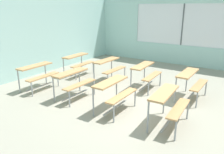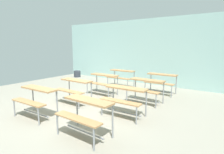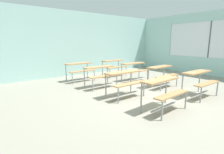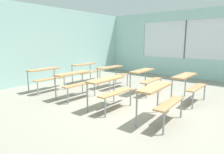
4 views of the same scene
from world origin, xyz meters
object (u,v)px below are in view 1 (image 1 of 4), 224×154
at_px(desk_bench_r1c0, 114,89).
at_px(desk_bench_r2c0, 74,79).
at_px(desk_bench_r0c0, 169,101).
at_px(desk_bench_r3c0, 38,72).
at_px(desk_bench_r3c1, 78,60).
at_px(desk_bench_r2c1, 109,65).
at_px(desk_bench_r0c1, 191,79).
at_px(desk_bench_r1c1, 146,71).

height_order(desk_bench_r1c0, desk_bench_r2c0, same).
relative_size(desk_bench_r0c0, desk_bench_r3c0, 1.02).
relative_size(desk_bench_r3c0, desk_bench_r3c1, 1.00).
bearing_deg(desk_bench_r2c1, desk_bench_r0c1, -89.39).
xyz_separation_m(desk_bench_r0c1, desk_bench_r2c0, (-1.70, 2.67, 0.00)).
xyz_separation_m(desk_bench_r0c0, desk_bench_r1c1, (1.79, 1.36, 0.00)).
height_order(desk_bench_r2c0, desk_bench_r3c1, same).
height_order(desk_bench_r1c1, desk_bench_r3c0, same).
relative_size(desk_bench_r1c1, desk_bench_r3c0, 1.01).
xyz_separation_m(desk_bench_r0c1, desk_bench_r2c1, (0.03, 2.68, 0.00)).
xyz_separation_m(desk_bench_r1c1, desk_bench_r2c1, (-0.04, 1.31, 0.00)).
height_order(desk_bench_r0c0, desk_bench_r2c1, same).
bearing_deg(desk_bench_r2c0, desk_bench_r0c1, -57.17).
bearing_deg(desk_bench_r1c0, desk_bench_r2c1, 36.78).
bearing_deg(desk_bench_r0c0, desk_bench_r1c0, 88.40).
height_order(desk_bench_r0c0, desk_bench_r3c0, same).
xyz_separation_m(desk_bench_r0c0, desk_bench_r3c1, (1.74, 4.03, 0.00)).
bearing_deg(desk_bench_r1c1, desk_bench_r0c1, -95.21).
distance_m(desk_bench_r0c0, desk_bench_r3c0, 4.04).
bearing_deg(desk_bench_r2c0, desk_bench_r3c0, 93.65).
distance_m(desk_bench_r1c1, desk_bench_r2c0, 2.19).
relative_size(desk_bench_r1c0, desk_bench_r3c1, 0.99).
xyz_separation_m(desk_bench_r3c0, desk_bench_r3c1, (1.79, -0.01, 0.00)).
xyz_separation_m(desk_bench_r2c0, desk_bench_r3c0, (-0.08, 1.37, 0.00)).
xyz_separation_m(desk_bench_r0c1, desk_bench_r3c1, (0.01, 4.04, 0.00)).
xyz_separation_m(desk_bench_r0c0, desk_bench_r0c1, (1.73, -0.00, 0.00)).
bearing_deg(desk_bench_r1c1, desk_bench_r3c1, 88.64).
bearing_deg(desk_bench_r2c0, desk_bench_r1c1, -36.11).
distance_m(desk_bench_r0c0, desk_bench_r3c1, 4.39).
bearing_deg(desk_bench_r3c1, desk_bench_r0c1, -91.85).
bearing_deg(desk_bench_r0c1, desk_bench_r2c0, 122.94).
height_order(desk_bench_r0c1, desk_bench_r3c1, same).
height_order(desk_bench_r1c1, desk_bench_r2c1, same).
distance_m(desk_bench_r0c0, desk_bench_r2c0, 2.67).
height_order(desk_bench_r0c0, desk_bench_r2c0, same).
xyz_separation_m(desk_bench_r0c0, desk_bench_r2c1, (1.75, 2.68, 0.00)).
distance_m(desk_bench_r0c1, desk_bench_r1c0, 2.20).
relative_size(desk_bench_r1c1, desk_bench_r2c0, 1.02).
bearing_deg(desk_bench_r3c1, desk_bench_r2c1, -91.05).
bearing_deg(desk_bench_r3c1, desk_bench_r2c0, -143.00).
bearing_deg(desk_bench_r1c0, desk_bench_r0c0, -89.11).
bearing_deg(desk_bench_r0c1, desk_bench_r1c1, 87.75).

